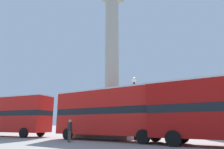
{
  "coord_description": "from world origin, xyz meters",
  "views": [
    {
      "loc": [
        10.53,
        -19.75,
        1.4
      ],
      "look_at": [
        0.0,
        0.0,
        6.92
      ],
      "focal_mm": 32.0,
      "sensor_mm": 36.0,
      "label": 1
    }
  ],
  "objects_px": {
    "bus_a": "(109,112)",
    "equestrian_statue": "(217,119)",
    "bus_b": "(10,114)",
    "monument_column": "(112,93)",
    "street_lamp": "(135,98)",
    "pedestrian_near_lamp": "(70,129)"
  },
  "relations": [
    {
      "from": "monument_column",
      "to": "bus_b",
      "type": "height_order",
      "value": "monument_column"
    },
    {
      "from": "equestrian_statue",
      "to": "bus_b",
      "type": "bearing_deg",
      "value": 166.49
    },
    {
      "from": "street_lamp",
      "to": "pedestrian_near_lamp",
      "type": "distance_m",
      "value": 6.47
    },
    {
      "from": "monument_column",
      "to": "street_lamp",
      "type": "bearing_deg",
      "value": -33.76
    },
    {
      "from": "bus_a",
      "to": "bus_b",
      "type": "height_order",
      "value": "bus_b"
    },
    {
      "from": "bus_a",
      "to": "bus_b",
      "type": "bearing_deg",
      "value": -174.46
    },
    {
      "from": "monument_column",
      "to": "bus_a",
      "type": "distance_m",
      "value": 5.27
    },
    {
      "from": "pedestrian_near_lamp",
      "to": "street_lamp",
      "type": "bearing_deg",
      "value": -104.03
    },
    {
      "from": "equestrian_statue",
      "to": "street_lamp",
      "type": "relative_size",
      "value": 1.12
    },
    {
      "from": "bus_b",
      "to": "street_lamp",
      "type": "xyz_separation_m",
      "value": [
        14.66,
        2.05,
        1.25
      ]
    },
    {
      "from": "bus_b",
      "to": "bus_a",
      "type": "bearing_deg",
      "value": -3.93
    },
    {
      "from": "bus_b",
      "to": "equestrian_statue",
      "type": "xyz_separation_m",
      "value": [
        21.21,
        7.69,
        -0.58
      ]
    },
    {
      "from": "bus_a",
      "to": "equestrian_statue",
      "type": "relative_size",
      "value": 1.66
    },
    {
      "from": "monument_column",
      "to": "street_lamp",
      "type": "height_order",
      "value": "monument_column"
    },
    {
      "from": "bus_a",
      "to": "bus_b",
      "type": "distance_m",
      "value": 12.98
    },
    {
      "from": "monument_column",
      "to": "pedestrian_near_lamp",
      "type": "distance_m",
      "value": 8.03
    },
    {
      "from": "bus_b",
      "to": "equestrian_statue",
      "type": "height_order",
      "value": "equestrian_statue"
    },
    {
      "from": "equestrian_statue",
      "to": "monument_column",
      "type": "bearing_deg",
      "value": 163.84
    },
    {
      "from": "monument_column",
      "to": "bus_b",
      "type": "distance_m",
      "value": 12.11
    },
    {
      "from": "equestrian_statue",
      "to": "street_lamp",
      "type": "distance_m",
      "value": 8.83
    },
    {
      "from": "monument_column",
      "to": "bus_a",
      "type": "bearing_deg",
      "value": -64.87
    },
    {
      "from": "bus_a",
      "to": "pedestrian_near_lamp",
      "type": "relative_size",
      "value": 6.17
    }
  ]
}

